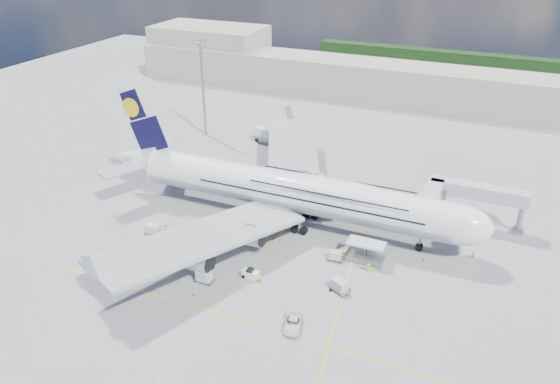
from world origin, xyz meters
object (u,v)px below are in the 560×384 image
at_px(dolly_nose_near, 335,256).
at_px(cone_wing_right_inner, 193,230).
at_px(dolly_row_b, 180,248).
at_px(cone_wing_left_outer, 308,157).
at_px(airliner, 293,191).
at_px(dolly_row_a, 153,229).
at_px(cone_tail, 187,182).
at_px(cone_wing_right_outer, 194,294).
at_px(crew_nose, 473,255).
at_px(cone_nose, 423,260).
at_px(cone_wing_left_inner, 291,170).
at_px(light_mast, 203,88).
at_px(dolly_row_c, 204,276).
at_px(catering_truck_outer, 266,136).
at_px(jet_bridge, 460,196).
at_px(dolly_nose_far, 340,286).
at_px(service_van, 293,324).
at_px(crew_wing, 204,260).
at_px(dolly_back, 169,229).
at_px(crew_tug, 261,280).
at_px(baggage_tug, 250,274).
at_px(crew_loader, 343,255).
at_px(cargo_loader, 364,254).
at_px(catering_truck_inner, 314,183).
at_px(crew_van, 368,268).

distance_m(dolly_nose_near, cone_wing_right_inner, 28.16).
distance_m(dolly_row_b, cone_wing_left_outer, 48.55).
bearing_deg(cone_wing_left_outer, airliner, -74.67).
bearing_deg(dolly_row_a, cone_tail, 101.41).
relative_size(airliner, cone_wing_right_outer, 134.51).
xyz_separation_m(crew_nose, cone_nose, (-7.87, -4.17, -0.59)).
bearing_deg(cone_wing_left_inner, light_mast, 157.04).
bearing_deg(dolly_row_c, cone_wing_right_outer, -84.96).
xyz_separation_m(catering_truck_outer, cone_tail, (-6.03, -29.32, -1.57)).
bearing_deg(cone_wing_left_inner, jet_bridge, -15.78).
height_order(dolly_row_b, catering_truck_outer, catering_truck_outer).
bearing_deg(dolly_nose_far, dolly_row_b, -152.42).
distance_m(light_mast, cone_wing_left_inner, 35.83).
distance_m(service_van, crew_wing, 21.95).
distance_m(dolly_back, crew_tug, 24.72).
xyz_separation_m(jet_bridge, service_van, (-17.74, -39.23, -6.13)).
height_order(crew_tug, cone_tail, crew_tug).
height_order(airliner, dolly_nose_near, airliner).
relative_size(cone_wing_left_outer, cone_wing_right_inner, 1.06).
distance_m(dolly_back, baggage_tug, 22.29).
xyz_separation_m(dolly_nose_far, crew_nose, (18.55, 18.22, -0.27)).
relative_size(cone_wing_left_outer, cone_wing_right_outer, 0.95).
bearing_deg(crew_loader, cone_wing_right_inner, -156.61).
height_order(dolly_row_b, service_van, service_van).
bearing_deg(baggage_tug, dolly_row_a, 169.71).
height_order(dolly_row_b, dolly_row_c, dolly_row_c).
bearing_deg(crew_tug, cargo_loader, 46.67).
height_order(cone_nose, cone_wing_left_outer, cone_nose).
bearing_deg(jet_bridge, dolly_row_b, -147.79).
bearing_deg(jet_bridge, cone_tail, -176.06).
relative_size(crew_loader, cone_tail, 3.07).
distance_m(baggage_tug, cone_nose, 30.36).
distance_m(dolly_nose_far, crew_nose, 26.01).
bearing_deg(dolly_back, catering_truck_inner, 25.82).
distance_m(cargo_loader, crew_van, 3.66).
height_order(crew_nose, cone_wing_right_inner, crew_nose).
relative_size(crew_van, crew_tug, 1.05).
relative_size(dolly_row_c, dolly_nose_far, 0.88).
distance_m(crew_loader, crew_wing, 24.13).
relative_size(dolly_row_a, crew_loader, 2.03).
xyz_separation_m(dolly_row_a, service_van, (34.17, -13.56, -0.40)).
bearing_deg(cone_nose, airliner, 172.85).
xyz_separation_m(crew_wing, cone_tail, (-20.24, 26.50, -0.73)).
bearing_deg(catering_truck_outer, catering_truck_inner, -36.24).
height_order(jet_bridge, crew_wing, jet_bridge).
distance_m(catering_truck_inner, cone_wing_right_outer, 42.66).
bearing_deg(dolly_nose_near, cone_wing_left_inner, 119.86).
distance_m(dolly_row_c, cone_tail, 38.23).
relative_size(dolly_row_c, crew_van, 2.03).
height_order(dolly_nose_near, cone_tail, dolly_nose_near).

